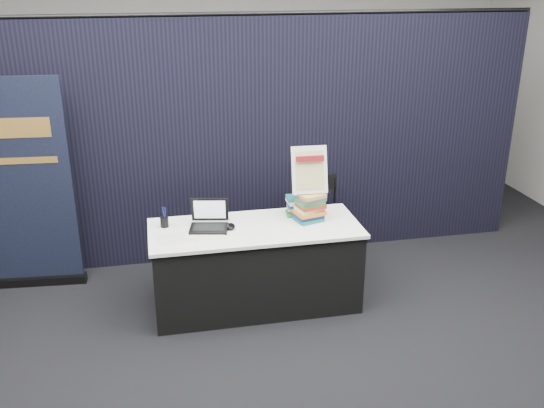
{
  "coord_description": "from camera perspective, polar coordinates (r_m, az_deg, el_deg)",
  "views": [
    {
      "loc": [
        -0.82,
        -4.12,
        2.81
      ],
      "look_at": [
        0.15,
        0.55,
        0.95
      ],
      "focal_mm": 40.0,
      "sensor_mm": 36.0,
      "label": 1
    }
  ],
  "objects": [
    {
      "name": "floor",
      "position": [
        5.05,
        -0.38,
        -12.44
      ],
      "size": [
        8.0,
        8.0,
        0.0
      ],
      "primitive_type": "plane",
      "color": "black",
      "rests_on": "ground"
    },
    {
      "name": "wall_back",
      "position": [
        8.23,
        -6.08,
        13.83
      ],
      "size": [
        8.0,
        0.02,
        3.5
      ],
      "primitive_type": "cube",
      "color": "#A9A6A0",
      "rests_on": "floor"
    },
    {
      "name": "drape_partition",
      "position": [
        6.0,
        -3.44,
        5.73
      ],
      "size": [
        6.0,
        0.08,
        2.4
      ],
      "primitive_type": "cube",
      "color": "black",
      "rests_on": "floor"
    },
    {
      "name": "display_table",
      "position": [
        5.33,
        -1.56,
        -5.84
      ],
      "size": [
        1.8,
        0.75,
        0.75
      ],
      "color": "black",
      "rests_on": "floor"
    },
    {
      "name": "laptop",
      "position": [
        5.15,
        -6.04,
        -1.65
      ],
      "size": [
        0.35,
        0.31,
        0.24
      ],
      "rotation": [
        0.0,
        0.0,
        -0.2
      ],
      "color": "black",
      "rests_on": "display_table"
    },
    {
      "name": "mouse",
      "position": [
        5.14,
        -3.93,
        -2.11
      ],
      "size": [
        0.09,
        0.13,
        0.04
      ],
      "primitive_type": "ellipsoid",
      "rotation": [
        0.0,
        0.0,
        -0.12
      ],
      "color": "black",
      "rests_on": "display_table"
    },
    {
      "name": "brochure_left",
      "position": [
        5.01,
        -9.01,
        -3.22
      ],
      "size": [
        0.34,
        0.26,
        0.0
      ],
      "primitive_type": "cube",
      "rotation": [
        0.0,
        0.0,
        0.13
      ],
      "color": "silver",
      "rests_on": "display_table"
    },
    {
      "name": "brochure_mid",
      "position": [
        4.85,
        -9.56,
        -4.1
      ],
      "size": [
        0.26,
        0.19,
        0.0
      ],
      "primitive_type": "cube",
      "rotation": [
        0.0,
        0.0,
        0.05
      ],
      "color": "white",
      "rests_on": "display_table"
    },
    {
      "name": "brochure_right",
      "position": [
        5.07,
        -6.28,
        -2.73
      ],
      "size": [
        0.39,
        0.32,
        0.0
      ],
      "primitive_type": "cube",
      "rotation": [
        0.0,
        0.0,
        -0.29
      ],
      "color": "white",
      "rests_on": "display_table"
    },
    {
      "name": "pen_cup",
      "position": [
        5.23,
        -10.1,
        -1.68
      ],
      "size": [
        0.07,
        0.07,
        0.09
      ],
      "primitive_type": "cylinder",
      "rotation": [
        0.0,
        0.0,
        0.03
      ],
      "color": "black",
      "rests_on": "display_table"
    },
    {
      "name": "book_stack_tall",
      "position": [
        5.26,
        3.56,
        -0.3
      ],
      "size": [
        0.27,
        0.24,
        0.25
      ],
      "rotation": [
        0.0,
        0.0,
        0.32
      ],
      "color": "#1D646F",
      "rests_on": "display_table"
    },
    {
      "name": "book_stack_short",
      "position": [
        5.38,
        2.56,
        -0.18
      ],
      "size": [
        0.22,
        0.17,
        0.18
      ],
      "rotation": [
        0.0,
        0.0,
        -0.08
      ],
      "color": "#22833D",
      "rests_on": "display_table"
    },
    {
      "name": "info_sign",
      "position": [
        5.18,
        3.55,
        3.17
      ],
      "size": [
        0.31,
        0.16,
        0.42
      ],
      "rotation": [
        0.0,
        0.0,
        -0.04
      ],
      "color": "black",
      "rests_on": "book_stack_tall"
    },
    {
      "name": "pullup_banner",
      "position": [
        5.89,
        -21.88,
        0.53
      ],
      "size": [
        0.84,
        0.16,
        1.97
      ],
      "rotation": [
        0.0,
        0.0,
        -0.08
      ],
      "color": "black",
      "rests_on": "floor"
    },
    {
      "name": "stacking_chair",
      "position": [
        5.94,
        4.49,
        -1.5
      ],
      "size": [
        0.44,
        0.44,
        0.92
      ],
      "rotation": [
        0.0,
        0.0,
        0.05
      ],
      "color": "black",
      "rests_on": "floor"
    }
  ]
}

